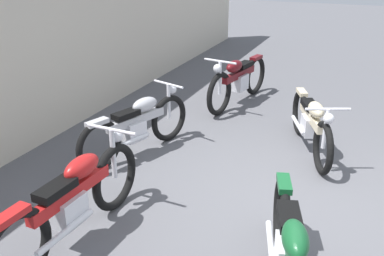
{
  "coord_description": "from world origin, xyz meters",
  "views": [
    {
      "loc": [
        -4.24,
        -0.56,
        2.68
      ],
      "look_at": [
        0.48,
        1.41,
        0.55
      ],
      "focal_mm": 40.46,
      "sensor_mm": 36.0,
      "label": 1
    }
  ],
  "objects_px": {
    "motorcycle_maroon": "(238,80)",
    "motorcycle_green": "(289,255)",
    "motorcycle_silver": "(137,125)",
    "motorcycle_red": "(74,200)",
    "motorcycle_cream": "(311,123)"
  },
  "relations": [
    {
      "from": "motorcycle_silver",
      "to": "motorcycle_cream",
      "type": "height_order",
      "value": "motorcycle_silver"
    },
    {
      "from": "motorcycle_cream",
      "to": "motorcycle_maroon",
      "type": "xyz_separation_m",
      "value": [
        1.56,
        1.54,
        0.04
      ]
    },
    {
      "from": "motorcycle_cream",
      "to": "motorcycle_silver",
      "type": "bearing_deg",
      "value": -88.0
    },
    {
      "from": "motorcycle_cream",
      "to": "motorcycle_maroon",
      "type": "distance_m",
      "value": 2.19
    },
    {
      "from": "motorcycle_silver",
      "to": "motorcycle_red",
      "type": "relative_size",
      "value": 0.9
    },
    {
      "from": "motorcycle_silver",
      "to": "motorcycle_red",
      "type": "distance_m",
      "value": 2.0
    },
    {
      "from": "motorcycle_maroon",
      "to": "motorcycle_green",
      "type": "bearing_deg",
      "value": 32.64
    },
    {
      "from": "motorcycle_green",
      "to": "motorcycle_cream",
      "type": "bearing_deg",
      "value": 168.33
    },
    {
      "from": "motorcycle_green",
      "to": "motorcycle_cream",
      "type": "relative_size",
      "value": 1.07
    },
    {
      "from": "motorcycle_red",
      "to": "motorcycle_maroon",
      "type": "bearing_deg",
      "value": -0.21
    },
    {
      "from": "motorcycle_silver",
      "to": "motorcycle_cream",
      "type": "distance_m",
      "value": 2.41
    },
    {
      "from": "motorcycle_red",
      "to": "motorcycle_cream",
      "type": "relative_size",
      "value": 1.15
    },
    {
      "from": "motorcycle_green",
      "to": "motorcycle_red",
      "type": "relative_size",
      "value": 0.93
    },
    {
      "from": "motorcycle_silver",
      "to": "motorcycle_maroon",
      "type": "relative_size",
      "value": 0.9
    },
    {
      "from": "motorcycle_silver",
      "to": "motorcycle_maroon",
      "type": "xyz_separation_m",
      "value": [
        2.56,
        -0.65,
        0.03
      ]
    }
  ]
}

